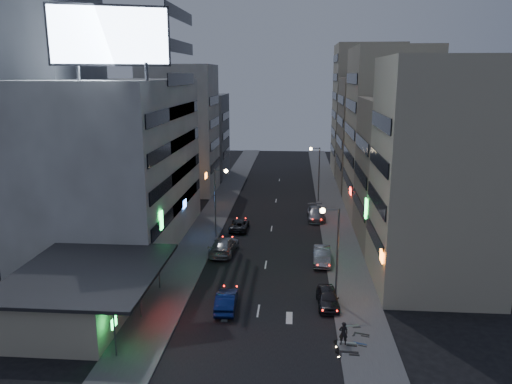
# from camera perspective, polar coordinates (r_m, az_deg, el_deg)

# --- Properties ---
(ground) EXTENTS (180.00, 180.00, 0.00)m
(ground) POSITION_cam_1_polar(r_m,az_deg,el_deg) (37.66, -0.21, -16.16)
(ground) COLOR black
(ground) RESTS_ON ground
(sidewalk_left) EXTENTS (4.00, 120.00, 0.12)m
(sidewalk_left) POSITION_cam_1_polar(r_m,az_deg,el_deg) (66.21, -4.98, -2.94)
(sidewalk_left) COLOR #4C4C4F
(sidewalk_left) RESTS_ON ground
(sidewalk_right) EXTENTS (4.00, 120.00, 0.12)m
(sidewalk_right) POSITION_cam_1_polar(r_m,az_deg,el_deg) (65.55, 8.97, -3.22)
(sidewalk_right) COLOR #4C4C4F
(sidewalk_right) RESTS_ON ground
(food_court) EXTENTS (11.00, 13.00, 3.88)m
(food_court) POSITION_cam_1_polar(r_m,az_deg,el_deg) (41.86, -19.65, -10.79)
(food_court) COLOR tan
(food_court) RESTS_ON ground
(white_building) EXTENTS (14.00, 24.00, 18.00)m
(white_building) POSITION_cam_1_polar(r_m,az_deg,el_deg) (57.05, -15.79, 3.19)
(white_building) COLOR silver
(white_building) RESTS_ON ground
(grey_tower) EXTENTS (10.00, 14.00, 34.00)m
(grey_tower) POSITION_cam_1_polar(r_m,az_deg,el_deg) (62.67, -23.19, 10.86)
(grey_tower) COLOR gray
(grey_tower) RESTS_ON ground
(shophouse_near) EXTENTS (10.00, 11.00, 20.00)m
(shophouse_near) POSITION_cam_1_polar(r_m,az_deg,el_deg) (45.69, 20.04, 1.74)
(shophouse_near) COLOR tan
(shophouse_near) RESTS_ON ground
(shophouse_mid) EXTENTS (11.00, 12.00, 16.00)m
(shophouse_mid) POSITION_cam_1_polar(r_m,az_deg,el_deg) (57.13, 17.38, 2.08)
(shophouse_mid) COLOR gray
(shophouse_mid) RESTS_ON ground
(shophouse_far) EXTENTS (10.00, 14.00, 22.00)m
(shophouse_far) POSITION_cam_1_polar(r_m,az_deg,el_deg) (69.19, 14.82, 6.62)
(shophouse_far) COLOR tan
(shophouse_far) RESTS_ON ground
(far_left_a) EXTENTS (11.00, 10.00, 20.00)m
(far_left_a) POSITION_cam_1_polar(r_m,az_deg,el_deg) (80.24, -8.69, 7.05)
(far_left_a) COLOR silver
(far_left_a) RESTS_ON ground
(far_left_b) EXTENTS (12.00, 10.00, 15.00)m
(far_left_b) POSITION_cam_1_polar(r_m,az_deg,el_deg) (93.24, -7.13, 6.41)
(far_left_b) COLOR gray
(far_left_b) RESTS_ON ground
(far_right_a) EXTENTS (11.00, 12.00, 18.00)m
(far_right_a) POSITION_cam_1_polar(r_m,az_deg,el_deg) (84.20, 13.31, 6.45)
(far_right_a) COLOR gray
(far_right_a) RESTS_ON ground
(far_right_b) EXTENTS (12.00, 12.00, 24.00)m
(far_right_b) POSITION_cam_1_polar(r_m,az_deg,el_deg) (97.80, 12.48, 9.17)
(far_right_b) COLOR tan
(far_right_b) RESTS_ON ground
(billboard) EXTENTS (9.52, 3.75, 6.20)m
(billboard) POSITION_cam_1_polar(r_m,az_deg,el_deg) (45.56, -16.37, 16.74)
(billboard) COLOR #595B60
(billboard) RESTS_ON white_building
(street_lamp_right_near) EXTENTS (1.60, 0.44, 8.02)m
(street_lamp_right_near) POSITION_cam_1_polar(r_m,az_deg,el_deg) (40.98, 8.78, -5.59)
(street_lamp_right_near) COLOR #595B60
(street_lamp_right_near) RESTS_ON sidewalk_right
(street_lamp_left) EXTENTS (1.60, 0.44, 8.02)m
(street_lamp_left) POSITION_cam_1_polar(r_m,az_deg,el_deg) (56.90, -4.32, -0.11)
(street_lamp_left) COLOR #595B60
(street_lamp_left) RESTS_ON sidewalk_left
(street_lamp_right_far) EXTENTS (1.60, 0.44, 8.02)m
(street_lamp_right_far) POSITION_cam_1_polar(r_m,az_deg,el_deg) (73.93, 6.93, 2.95)
(street_lamp_right_far) COLOR #595B60
(street_lamp_right_far) RESTS_ON sidewalk_right
(parked_car_right_near) EXTENTS (1.88, 4.34, 1.46)m
(parked_car_right_near) POSITION_cam_1_polar(r_m,az_deg,el_deg) (42.08, 8.20, -11.86)
(parked_car_right_near) COLOR #29292F
(parked_car_right_near) RESTS_ON ground
(parked_car_right_mid) EXTENTS (1.86, 4.86, 1.58)m
(parked_car_right_mid) POSITION_cam_1_polar(r_m,az_deg,el_deg) (50.88, 7.55, -7.21)
(parked_car_right_mid) COLOR gray
(parked_car_right_mid) RESTS_ON ground
(parked_car_left) EXTENTS (2.18, 4.64, 1.28)m
(parked_car_left) POSITION_cam_1_polar(r_m,az_deg,el_deg) (60.90, -1.93, -3.78)
(parked_car_left) COLOR #27282C
(parked_car_left) RESTS_ON ground
(parked_car_right_far) EXTENTS (2.37, 5.55, 1.60)m
(parked_car_right_far) POSITION_cam_1_polar(r_m,az_deg,el_deg) (65.59, 6.88, -2.47)
(parked_car_right_far) COLOR gray
(parked_car_right_far) RESTS_ON ground
(road_car_blue) EXTENTS (1.73, 4.54, 1.48)m
(road_car_blue) POSITION_cam_1_polar(r_m,az_deg,el_deg) (41.20, -3.42, -12.29)
(road_car_blue) COLOR navy
(road_car_blue) RESTS_ON ground
(road_car_silver) EXTENTS (2.82, 6.07, 1.72)m
(road_car_silver) POSITION_cam_1_polar(r_m,az_deg,el_deg) (53.17, -3.70, -6.13)
(road_car_silver) COLOR #9EA2A6
(road_car_silver) RESTS_ON ground
(person) EXTENTS (0.64, 0.44, 1.71)m
(person) POSITION_cam_1_polar(r_m,az_deg,el_deg) (36.55, 9.95, -15.61)
(person) COLOR black
(person) RESTS_ON sidewalk_right
(scooter_black_a) EXTENTS (0.77, 1.99, 1.20)m
(scooter_black_a) POSITION_cam_1_polar(r_m,az_deg,el_deg) (35.99, 11.72, -16.65)
(scooter_black_a) COLOR black
(scooter_black_a) RESTS_ON sidewalk_right
(scooter_silver_a) EXTENTS (0.90, 2.06, 1.22)m
(scooter_silver_a) POSITION_cam_1_polar(r_m,az_deg,el_deg) (37.00, 11.48, -15.74)
(scooter_silver_a) COLOR silver
(scooter_silver_a) RESTS_ON sidewalk_right
(scooter_blue) EXTENTS (1.04, 1.70, 0.99)m
(scooter_blue) POSITION_cam_1_polar(r_m,az_deg,el_deg) (37.04, 12.66, -15.97)
(scooter_blue) COLOR navy
(scooter_blue) RESTS_ON sidewalk_right
(scooter_black_b) EXTENTS (1.01, 1.75, 1.02)m
(scooter_black_b) POSITION_cam_1_polar(r_m,az_deg,el_deg) (38.27, 12.93, -14.94)
(scooter_black_b) COLOR black
(scooter_black_b) RESTS_ON sidewalk_right
(scooter_silver_b) EXTENTS (0.88, 1.75, 1.02)m
(scooter_silver_b) POSITION_cam_1_polar(r_m,az_deg,el_deg) (39.45, 11.70, -13.97)
(scooter_silver_b) COLOR #9FA1A6
(scooter_silver_b) RESTS_ON sidewalk_right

